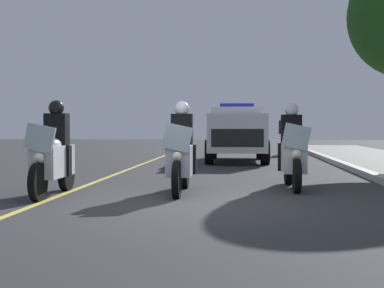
# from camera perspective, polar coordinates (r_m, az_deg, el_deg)

# --- Properties ---
(ground_plane) EXTENTS (80.00, 80.00, 0.00)m
(ground_plane) POSITION_cam_1_polar(r_m,az_deg,el_deg) (8.62, -1.11, -6.38)
(ground_plane) COLOR #333335
(lane_stripe_center) EXTENTS (48.00, 0.12, 0.01)m
(lane_stripe_center) POSITION_cam_1_polar(r_m,az_deg,el_deg) (9.16, -15.53, -5.93)
(lane_stripe_center) COLOR #E0D14C
(lane_stripe_center) RESTS_ON ground
(police_motorcycle_lead_left) EXTENTS (2.14, 0.57, 1.72)m
(police_motorcycle_lead_left) POSITION_cam_1_polar(r_m,az_deg,el_deg) (9.82, -14.70, -1.33)
(police_motorcycle_lead_left) COLOR black
(police_motorcycle_lead_left) RESTS_ON ground
(police_motorcycle_lead_right) EXTENTS (2.14, 0.57, 1.72)m
(police_motorcycle_lead_right) POSITION_cam_1_polar(r_m,az_deg,el_deg) (9.88, -1.19, -1.24)
(police_motorcycle_lead_right) COLOR black
(police_motorcycle_lead_right) RESTS_ON ground
(police_motorcycle_trailing) EXTENTS (2.14, 0.57, 1.72)m
(police_motorcycle_trailing) POSITION_cam_1_polar(r_m,az_deg,el_deg) (10.77, 10.74, -1.01)
(police_motorcycle_trailing) COLOR black
(police_motorcycle_trailing) RESTS_ON ground
(police_suv) EXTENTS (4.94, 2.15, 2.05)m
(police_suv) POSITION_cam_1_polar(r_m,az_deg,el_deg) (18.78, 4.85, 1.38)
(police_suv) COLOR silver
(police_suv) RESTS_ON ground
(cyclist_background) EXTENTS (1.76, 0.32, 1.69)m
(cyclist_background) POSITION_cam_1_polar(r_m,az_deg,el_deg) (22.51, 9.75, 0.89)
(cyclist_background) COLOR black
(cyclist_background) RESTS_ON ground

